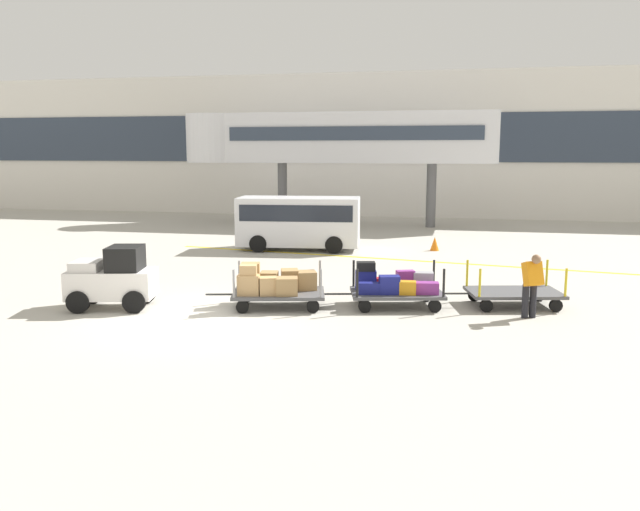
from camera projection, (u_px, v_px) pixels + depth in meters
ground_plane at (198, 317)px, 15.59m from camera, size 120.00×120.00×0.00m
apron_lead_line at (385, 259)px, 23.98m from camera, size 16.95×3.02×0.01m
terminal_building at (362, 145)px, 39.98m from camera, size 62.06×2.51×8.50m
jet_bridge at (324, 139)px, 34.39m from camera, size 16.58×3.00×5.89m
baggage_tug at (113, 279)px, 16.39m from camera, size 2.30×1.63×1.58m
baggage_cart_lead at (275, 285)px, 16.52m from camera, size 3.09×1.89×1.15m
baggage_cart_middle at (396, 287)px, 16.59m from camera, size 3.09×1.89×1.10m
baggage_cart_tail at (514, 293)px, 16.63m from camera, size 3.09×1.89×1.10m
baggage_handler at (532, 283)px, 15.34m from camera, size 0.54×0.55×1.56m
shuttle_van at (299, 219)px, 26.04m from camera, size 4.98×2.40×2.10m
safety_cone_near at (435, 244)px, 25.94m from camera, size 0.36×0.36×0.55m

